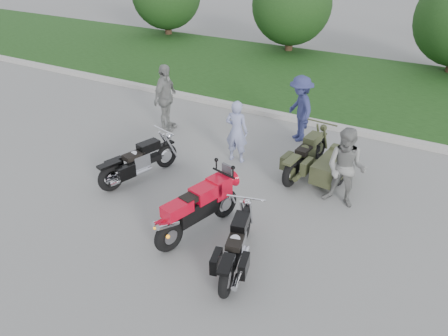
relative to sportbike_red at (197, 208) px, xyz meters
The scene contains 12 objects.
ground 1.00m from the sportbike_red, 159.41° to the left, with size 80.00×80.00×0.00m, color gray.
curb 6.35m from the sportbike_red, 96.80° to the left, with size 60.00×0.30×0.15m, color #B1AEA7.
grass_strip 10.47m from the sportbike_red, 94.11° to the left, with size 60.00×8.00×0.14m, color #285A1E.
tree_mid_left 14.37m from the sportbike_red, 105.22° to the left, with size 3.60×3.60×4.00m.
sportbike_red is the anchor object (origin of this frame).
cruiser_left 2.60m from the sportbike_red, 156.18° to the left, with size 0.74×2.19×0.86m.
cruiser_right 1.25m from the sportbike_red, 23.51° to the right, with size 0.75×2.07×0.81m.
cruiser_sidecar 3.55m from the sportbike_red, 67.17° to the left, with size 1.21×2.29×0.88m.
person_stripe 3.20m from the sportbike_red, 104.33° to the left, with size 0.60×0.39×1.64m, color #8E96C1.
person_grey 3.28m from the sportbike_red, 48.37° to the left, with size 0.87×0.68×1.78m, color gray.
person_denim 5.08m from the sportbike_red, 88.59° to the left, with size 1.20×0.69×1.86m, color navy.
person_back 5.21m from the sportbike_red, 132.79° to the left, with size 1.15×0.48×1.96m, color gray.
Camera 1 is at (4.66, -6.05, 5.39)m, focal length 35.00 mm.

